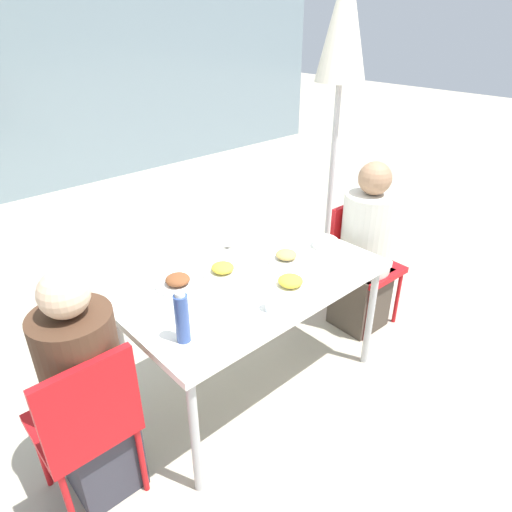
# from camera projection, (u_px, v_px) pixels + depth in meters

# --- Properties ---
(ground_plane) EXTENTS (24.00, 24.00, 0.00)m
(ground_plane) POSITION_uv_depth(u_px,v_px,m) (256.00, 384.00, 2.83)
(ground_plane) COLOR #B2A893
(dining_table) EXTENTS (1.46, 0.77, 0.76)m
(dining_table) POSITION_uv_depth(u_px,v_px,m) (256.00, 290.00, 2.50)
(dining_table) COLOR white
(dining_table) RESTS_ON ground
(chair_left) EXTENTS (0.41, 0.41, 0.89)m
(chair_left) POSITION_uv_depth(u_px,v_px,m) (87.00, 420.00, 1.93)
(chair_left) COLOR red
(chair_left) RESTS_ON ground
(person_left) EXTENTS (0.33, 0.33, 1.20)m
(person_left) POSITION_uv_depth(u_px,v_px,m) (88.00, 396.00, 1.99)
(person_left) COLOR #383842
(person_left) RESTS_ON ground
(chair_right) EXTENTS (0.41, 0.41, 0.89)m
(chair_right) POSITION_uv_depth(u_px,v_px,m) (360.00, 254.00, 3.23)
(chair_right) COLOR red
(chair_right) RESTS_ON ground
(person_right) EXTENTS (0.36, 0.36, 1.22)m
(person_right) POSITION_uv_depth(u_px,v_px,m) (365.00, 254.00, 3.12)
(person_right) COLOR #473D33
(person_right) RESTS_ON ground
(closed_umbrella) EXTENTS (0.37, 0.37, 2.41)m
(closed_umbrella) POSITION_uv_depth(u_px,v_px,m) (343.00, 40.00, 3.22)
(closed_umbrella) COLOR #333333
(closed_umbrella) RESTS_ON ground
(plate_0) EXTENTS (0.24, 0.24, 0.07)m
(plate_0) POSITION_uv_depth(u_px,v_px,m) (290.00, 283.00, 2.40)
(plate_0) COLOR white
(plate_0) RESTS_ON dining_table
(plate_1) EXTENTS (0.22, 0.22, 0.06)m
(plate_1) POSITION_uv_depth(u_px,v_px,m) (286.00, 257.00, 2.66)
(plate_1) COLOR white
(plate_1) RESTS_ON dining_table
(plate_2) EXTENTS (0.24, 0.24, 0.07)m
(plate_2) POSITION_uv_depth(u_px,v_px,m) (178.00, 282.00, 2.41)
(plate_2) COLOR white
(plate_2) RESTS_ON dining_table
(plate_3) EXTENTS (0.23, 0.23, 0.06)m
(plate_3) POSITION_uv_depth(u_px,v_px,m) (223.00, 270.00, 2.52)
(plate_3) COLOR white
(plate_3) RESTS_ON dining_table
(bottle) EXTENTS (0.06, 0.06, 0.25)m
(bottle) POSITION_uv_depth(u_px,v_px,m) (182.00, 318.00, 1.97)
(bottle) COLOR #334C8E
(bottle) RESTS_ON dining_table
(drinking_cup) EXTENTS (0.07, 0.07, 0.08)m
(drinking_cup) POSITION_uv_depth(u_px,v_px,m) (272.00, 303.00, 2.21)
(drinking_cup) COLOR white
(drinking_cup) RESTS_ON dining_table
(salad_bowl) EXTENTS (0.15, 0.15, 0.05)m
(salad_bowl) POSITION_uv_depth(u_px,v_px,m) (325.00, 243.00, 2.81)
(salad_bowl) COLOR white
(salad_bowl) RESTS_ON dining_table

